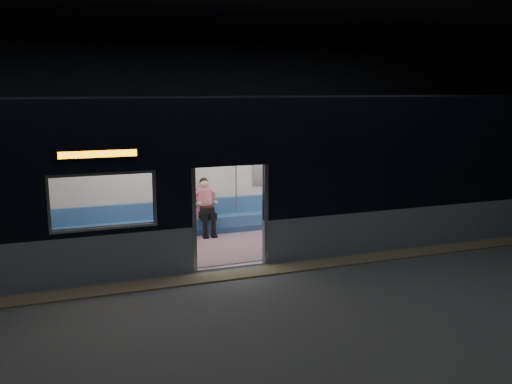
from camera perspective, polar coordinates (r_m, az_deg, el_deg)
station_floor at (r=10.04m, az=-0.85°, el=-9.74°), size 24.00×14.00×0.01m
station_envelope at (r=9.39m, az=-0.91°, el=11.70°), size 24.00×14.00×5.00m
tactile_strip at (r=10.52m, az=-1.84°, el=-8.64°), size 22.80×0.50×0.03m
metro_car at (r=11.94m, az=-4.88°, el=2.74°), size 18.00×3.04×3.35m
passenger at (r=13.12m, az=-5.38°, el=-1.17°), size 0.41×0.70×1.37m
handbag at (r=12.93m, az=-5.16°, el=-1.88°), size 0.33×0.29×0.15m
transit_map at (r=13.86m, az=1.72°, el=2.31°), size 0.96×0.03×0.62m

